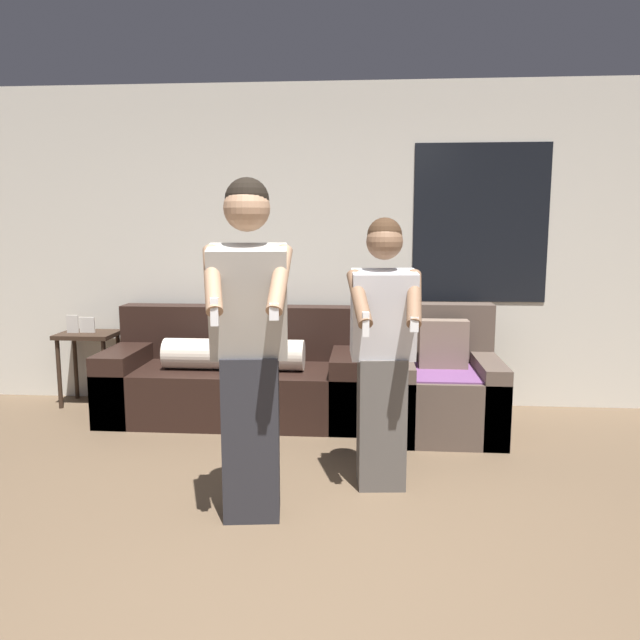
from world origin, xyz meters
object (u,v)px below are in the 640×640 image
couch (239,378)px  person_right (383,353)px  armchair (442,388)px  side_table (88,345)px  person_left (250,347)px

couch → person_right: size_ratio=1.32×
armchair → person_right: size_ratio=0.59×
armchair → person_right: person_right is taller
side_table → person_right: 2.93m
side_table → person_left: size_ratio=0.44×
person_left → armchair: bearing=52.4°
armchair → person_left: bearing=-127.6°
armchair → side_table: 3.00m
couch → side_table: bearing=170.7°
armchair → person_right: bearing=-114.1°
couch → person_left: size_ratio=1.18×
armchair → person_right: 1.27m
person_left → person_right: 0.83m
armchair → side_table: bearing=171.2°
couch → side_table: (-1.35, 0.22, 0.21)m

